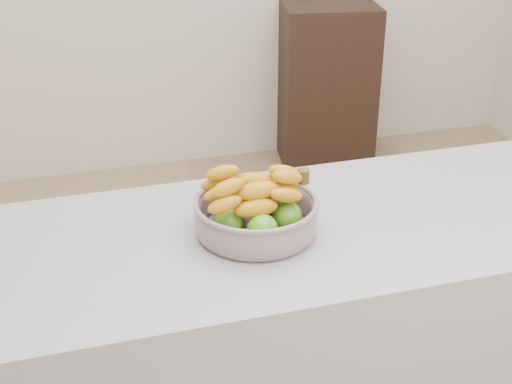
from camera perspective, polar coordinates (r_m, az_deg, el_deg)
counter at (r=1.93m, az=8.24°, el=-13.67°), size 2.00×0.60×0.90m
cabinet at (r=4.00m, az=5.69°, el=8.45°), size 0.56×0.48×0.89m
fruit_bowl at (r=1.56m, az=-0.02°, el=-1.68°), size 0.27×0.27×0.14m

